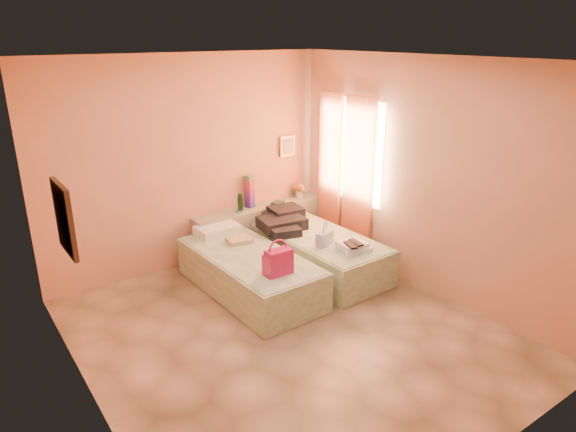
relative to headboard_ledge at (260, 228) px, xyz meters
The scene contains 16 objects.
ground 2.34m from the headboard_ledge, 114.90° to the right, with size 4.50×4.50×0.00m, color tan.
room_walls 2.25m from the headboard_ledge, 116.65° to the right, with size 4.02×4.51×2.81m.
headboard_ledge is the anchor object (origin of this frame).
bed_left 1.34m from the headboard_ledge, 128.13° to the right, with size 0.90×2.00×0.50m, color beige.
bed_right 1.08m from the headboard_ledge, 76.75° to the right, with size 0.90×2.00×0.50m, color beige.
water_bottle 0.57m from the headboard_ledge, behind, with size 0.07×0.07×0.26m, color #12331C.
rainbow_box 0.58m from the headboard_ledge, 146.19° to the left, with size 0.10×0.10×0.47m, color #B81650.
small_dish 0.49m from the headboard_ledge, behind, with size 0.11×0.11×0.03m, color #4E8F65.
green_book 0.45m from the headboard_ledge, ahead, with size 0.18×0.13×0.03m, color #254629.
flower_vase 0.87m from the headboard_ledge, ahead, with size 0.20×0.20×0.26m, color silver.
magenta_handbag 1.91m from the headboard_ledge, 116.34° to the right, with size 0.31×0.18×0.29m, color #B81650.
khaki_garment 0.99m from the headboard_ledge, 137.90° to the right, with size 0.31×0.24×0.05m, color tan.
clothes_pile 0.63m from the headboard_ledge, 84.65° to the right, with size 0.65×0.65×0.20m, color black.
blue_handbag 1.38m from the headboard_ledge, 85.27° to the right, with size 0.27×0.12×0.17m, color #3D4992.
towel_stack 1.74m from the headboard_ledge, 79.95° to the right, with size 0.35×0.30×0.10m, color white.
sandal_pair 1.78m from the headboard_ledge, 82.16° to the right, with size 0.17×0.23×0.02m, color black.
Camera 1 is at (-2.76, -3.85, 3.03)m, focal length 32.00 mm.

